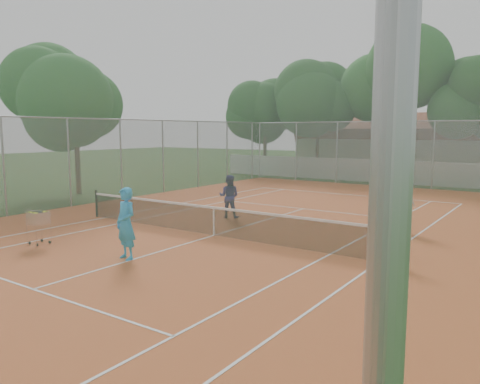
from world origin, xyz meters
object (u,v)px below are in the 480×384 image
Objects in this scene: clubhouse at (404,145)px; player_far_right at (398,204)px; ball_hopper at (39,227)px; tennis_net at (214,221)px; player_far_left at (229,196)px; player_near at (126,224)px.

clubhouse is 9.09× the size of player_far_right.
ball_hopper is (-8.30, -8.28, -0.35)m from player_far_right.
tennis_net is at bearing 33.41° from ball_hopper.
clubhouse is 33.05m from ball_hopper.
clubhouse is at bearing -110.16° from player_far_left.
player_far_left is at bearing 111.48° from player_near.
player_far_left reaches higher than tennis_net.
tennis_net is at bearing -86.05° from clubhouse.
ball_hopper is at bearing -163.00° from player_near.
player_near reaches higher than tennis_net.
tennis_net is at bearing 27.22° from player_far_right.
player_near is 1.76× the size of ball_hopper.
player_far_left is 6.33m from player_far_right.
player_far_right is 11.73m from ball_hopper.
clubhouse is at bearing 72.78° from ball_hopper.
tennis_net is at bearing 95.80° from player_far_left.
clubhouse reaches higher than player_near.
player_far_right is 1.64× the size of ball_hopper.
tennis_net is 5.36m from ball_hopper.
clubhouse is 8.49× the size of player_near.
clubhouse is at bearing 103.42° from player_near.
tennis_net is 3.23m from player_far_left.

